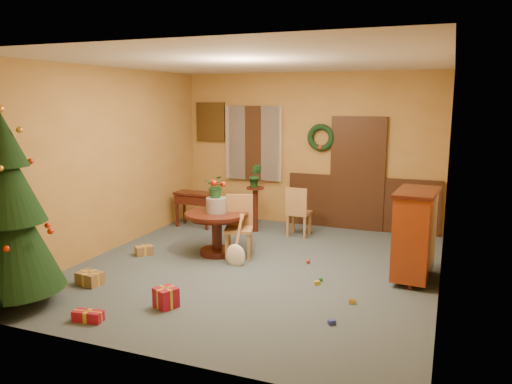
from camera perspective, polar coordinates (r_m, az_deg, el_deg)
The scene contains 21 objects.
room_envelope at distance 9.52m, azimuth 7.13°, elevation 2.71°, with size 5.50×5.50×5.50m.
dining_table at distance 7.80m, azimuth -4.50°, elevation -3.80°, with size 0.99×0.99×0.68m.
urn at distance 7.72m, azimuth -4.53°, elevation -1.50°, with size 0.32×0.32×0.23m, color slate.
centerpiece_plant at distance 7.67m, azimuth -4.57°, elevation 0.67°, with size 0.32×0.28×0.36m, color #1E4C23.
chair_near at distance 7.69m, azimuth -1.95°, elevation -3.67°, with size 0.52×0.52×0.96m.
chair_far at distance 8.82m, azimuth 4.81°, elevation -2.09°, with size 0.39×0.39×0.89m.
guitar at distance 7.31m, azimuth -2.37°, elevation -5.67°, with size 0.31×0.14×0.72m, color white, non-canonical shape.
plant_stand at distance 9.12m, azimuth -0.08°, elevation -1.39°, with size 0.32×0.32×0.83m.
stand_plant at distance 9.02m, azimuth -0.08°, elevation 1.88°, with size 0.24×0.19×0.43m, color #19471E.
christmas_tree at distance 6.39m, azimuth -26.39°, elevation -2.20°, with size 1.14×1.14×2.35m.
writing_desk at distance 9.53m, azimuth -7.00°, elevation -1.00°, with size 0.76×0.39×0.67m.
sideboard at distance 6.99m, azimuth 17.69°, elevation -4.42°, with size 0.58×0.99×1.23m.
gift_a at distance 7.00m, azimuth -18.46°, elevation -9.34°, with size 0.35×0.28×0.17m.
gift_b at distance 6.06m, azimuth -10.25°, elevation -11.78°, with size 0.31×0.31×0.24m.
gift_c at distance 8.06m, azimuth -12.67°, elevation -6.52°, with size 0.31×0.32×0.14m.
gift_d at distance 5.94m, azimuth -18.65°, elevation -13.28°, with size 0.35×0.18×0.12m.
toy_a at distance 5.64m, azimuth 8.66°, elevation -14.50°, with size 0.08×0.05×0.05m, color #223295.
toy_b at distance 6.84m, azimuth 7.39°, elevation -9.85°, with size 0.06×0.06×0.06m, color #24842D.
toy_c at distance 6.71m, azimuth 6.99°, elevation -10.27°, with size 0.08×0.05×0.05m, color gold.
toy_d at distance 7.52m, azimuth 5.98°, elevation -7.89°, with size 0.06×0.06×0.06m, color red.
toy_e at distance 6.20m, azimuth 10.93°, elevation -12.20°, with size 0.08×0.05×0.05m, color gold.
Camera 1 is at (2.52, -6.44, 2.41)m, focal length 35.00 mm.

